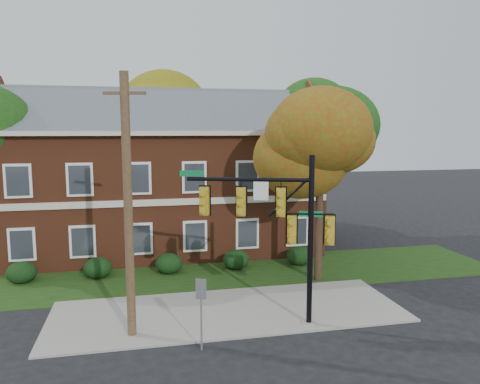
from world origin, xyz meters
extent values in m
plane|color=black|center=(0.00, 0.00, 0.00)|extent=(120.00, 120.00, 0.00)
cube|color=gray|center=(0.00, 1.00, 0.04)|extent=(14.00, 5.00, 0.08)
cube|color=#193811|center=(0.00, 6.00, 0.02)|extent=(30.00, 6.00, 0.04)
cube|color=brown|center=(-2.00, 12.00, 3.50)|extent=(18.00, 8.00, 7.00)
cube|color=beige|center=(-2.00, 12.00, 7.12)|extent=(18.80, 8.80, 0.24)
cube|color=beige|center=(-2.00, 7.97, 3.50)|extent=(18.00, 0.12, 0.35)
ellipsoid|color=black|center=(-9.00, 6.70, 0.53)|extent=(1.40, 1.26, 1.05)
ellipsoid|color=black|center=(-5.50, 6.70, 0.53)|extent=(1.40, 1.26, 1.05)
ellipsoid|color=black|center=(-2.00, 6.70, 0.53)|extent=(1.40, 1.26, 1.05)
ellipsoid|color=black|center=(1.50, 6.70, 0.53)|extent=(1.40, 1.26, 1.05)
ellipsoid|color=black|center=(5.00, 6.70, 0.53)|extent=(1.40, 1.26, 1.05)
cylinder|color=black|center=(5.00, 4.00, 2.88)|extent=(0.36, 0.36, 5.76)
ellipsoid|color=#98240D|center=(5.00, 4.00, 6.48)|extent=(4.25, 4.25, 3.60)
ellipsoid|color=#98240D|center=(5.62, 3.62, 7.08)|extent=(3.50, 3.50, 3.00)
cylinder|color=black|center=(9.00, 13.00, 3.52)|extent=(0.36, 0.36, 7.04)
ellipsoid|color=#134011|center=(9.00, 13.00, 7.92)|extent=(5.95, 5.95, 5.04)
ellipsoid|color=#134011|center=(9.88, 12.47, 8.52)|extent=(4.90, 4.90, 4.20)
cylinder|color=black|center=(-1.00, 20.00, 3.84)|extent=(0.36, 0.36, 7.68)
ellipsoid|color=#A4630E|center=(-1.00, 20.00, 8.64)|extent=(6.46, 6.46, 5.47)
ellipsoid|color=#A4630E|center=(-0.05, 19.43, 9.24)|extent=(5.32, 5.32, 4.56)
cylinder|color=gray|center=(2.70, -0.89, 0.07)|extent=(0.51, 0.51, 0.15)
cylinder|color=black|center=(2.70, -0.89, 3.20)|extent=(0.25, 0.25, 6.40)
cylinder|color=black|center=(0.53, -0.17, 5.49)|extent=(4.38, 1.60, 0.15)
cylinder|color=black|center=(2.70, -0.89, 4.25)|extent=(1.58, 0.59, 0.07)
cube|color=#AF8E1C|center=(-1.03, 0.36, 4.66)|extent=(0.47, 0.39, 1.06)
cube|color=#AF8E1C|center=(0.27, -0.08, 4.66)|extent=(0.47, 0.39, 1.06)
cube|color=#AF8E1C|center=(1.66, -0.54, 4.66)|extent=(0.47, 0.39, 1.06)
cube|color=silver|center=(0.96, -0.31, 5.07)|extent=(0.53, 0.21, 0.69)
cube|color=#0E6B39|center=(-1.46, 0.51, 5.69)|extent=(0.88, 0.33, 0.22)
cube|color=#AF8E1C|center=(2.05, -0.68, 3.66)|extent=(0.47, 0.39, 1.06)
cube|color=#AF8E1C|center=(3.35, -1.11, 3.66)|extent=(0.47, 0.39, 1.06)
cube|color=#0E6B39|center=(2.70, -0.89, 4.25)|extent=(0.83, 0.31, 0.21)
cylinder|color=#463220|center=(-3.78, -0.44, 4.61)|extent=(0.37, 0.37, 9.22)
cube|color=#463220|center=(-3.78, -0.44, 8.50)|extent=(1.42, 0.44, 0.10)
cylinder|color=slate|center=(-1.50, -2.00, 1.22)|extent=(0.09, 0.09, 2.44)
cube|color=slate|center=(-1.50, -2.00, 2.11)|extent=(0.34, 0.18, 0.69)
camera|label=1|loc=(-3.40, -16.69, 7.27)|focal=35.00mm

